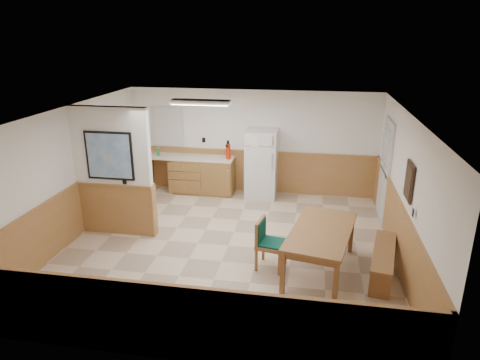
% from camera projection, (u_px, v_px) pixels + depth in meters
% --- Properties ---
extents(ground, '(6.00, 6.00, 0.00)m').
position_uv_depth(ground, '(228.00, 246.00, 7.96)').
color(ground, beige).
rests_on(ground, ground).
extents(ceiling, '(6.00, 6.00, 0.02)m').
position_uv_depth(ceiling, '(227.00, 112.00, 7.14)').
color(ceiling, white).
rests_on(ceiling, back_wall).
extents(back_wall, '(6.00, 0.02, 2.50)m').
position_uv_depth(back_wall, '(252.00, 142.00, 10.35)').
color(back_wall, white).
rests_on(back_wall, ground).
extents(right_wall, '(0.02, 6.00, 2.50)m').
position_uv_depth(right_wall, '(405.00, 193.00, 7.07)').
color(right_wall, white).
rests_on(right_wall, ground).
extents(left_wall, '(0.02, 6.00, 2.50)m').
position_uv_depth(left_wall, '(71.00, 173.00, 8.03)').
color(left_wall, white).
rests_on(left_wall, ground).
extents(wainscot_back, '(6.00, 0.04, 1.00)m').
position_uv_depth(wainscot_back, '(252.00, 172.00, 10.57)').
color(wainscot_back, '#AB6C44').
rests_on(wainscot_back, ground).
extents(wainscot_right, '(0.04, 6.00, 1.00)m').
position_uv_depth(wainscot_right, '(398.00, 233.00, 7.32)').
color(wainscot_right, '#AB6C44').
rests_on(wainscot_right, ground).
extents(wainscot_left, '(0.04, 6.00, 1.00)m').
position_uv_depth(wainscot_left, '(77.00, 210.00, 8.28)').
color(wainscot_left, '#AB6C44').
rests_on(wainscot_left, ground).
extents(partition_wall, '(1.50, 0.20, 2.50)m').
position_uv_depth(partition_wall, '(113.00, 173.00, 8.10)').
color(partition_wall, white).
rests_on(partition_wall, ground).
extents(kitchen_counter, '(2.20, 0.61, 1.00)m').
position_uv_depth(kitchen_counter, '(201.00, 174.00, 10.50)').
color(kitchen_counter, olive).
rests_on(kitchen_counter, ground).
extents(exterior_door, '(0.07, 1.02, 2.15)m').
position_uv_depth(exterior_door, '(385.00, 170.00, 8.91)').
color(exterior_door, silver).
rests_on(exterior_door, ground).
extents(kitchen_window, '(0.80, 0.04, 1.00)m').
position_uv_depth(kitchen_window, '(168.00, 127.00, 10.56)').
color(kitchen_window, silver).
rests_on(kitchen_window, back_wall).
extents(wall_painting, '(0.04, 0.50, 0.60)m').
position_uv_depth(wall_painting, '(409.00, 181.00, 6.70)').
color(wall_painting, black).
rests_on(wall_painting, right_wall).
extents(fluorescent_fixture, '(1.20, 0.30, 0.09)m').
position_uv_depth(fluorescent_fixture, '(200.00, 102.00, 8.50)').
color(fluorescent_fixture, silver).
rests_on(fluorescent_fixture, ceiling).
extents(refrigerator, '(0.72, 0.72, 1.63)m').
position_uv_depth(refrigerator, '(261.00, 164.00, 10.10)').
color(refrigerator, silver).
rests_on(refrigerator, ground).
extents(dining_table, '(1.25, 1.97, 0.75)m').
position_uv_depth(dining_table, '(321.00, 235.00, 6.92)').
color(dining_table, '#9C6139').
rests_on(dining_table, ground).
extents(dining_bench, '(0.61, 1.53, 0.45)m').
position_uv_depth(dining_bench, '(384.00, 256.00, 6.90)').
color(dining_bench, '#9C6139').
rests_on(dining_bench, ground).
extents(dining_chair, '(0.70, 0.53, 0.85)m').
position_uv_depth(dining_chair, '(266.00, 240.00, 7.10)').
color(dining_chair, '#9C6139').
rests_on(dining_chair, ground).
extents(fire_extinguisher, '(0.14, 0.14, 0.44)m').
position_uv_depth(fire_extinguisher, '(228.00, 151.00, 10.15)').
color(fire_extinguisher, red).
rests_on(fire_extinguisher, kitchen_counter).
extents(soap_bottle, '(0.08, 0.08, 0.19)m').
position_uv_depth(soap_bottle, '(158.00, 152.00, 10.45)').
color(soap_bottle, green).
rests_on(soap_bottle, kitchen_counter).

